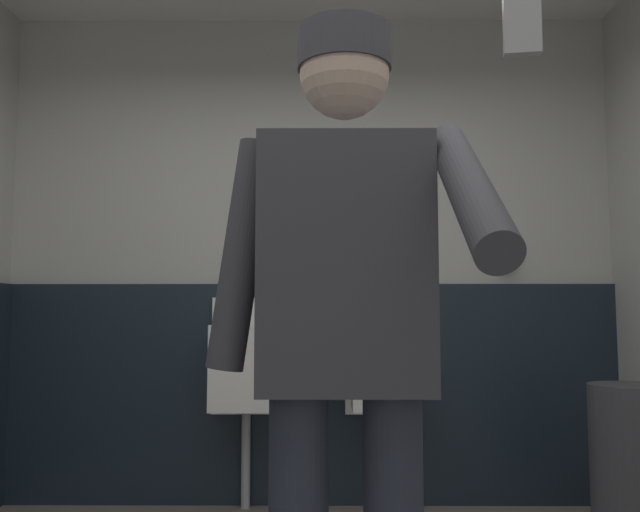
% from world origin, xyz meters
% --- Properties ---
extents(wall_back, '(4.07, 0.12, 2.80)m').
position_xyz_m(wall_back, '(0.00, 1.97, 1.40)').
color(wall_back, '#B2B2AD').
rests_on(wall_back, ground_plane).
extents(wainscot_band_back, '(3.47, 0.03, 1.23)m').
position_xyz_m(wainscot_band_back, '(0.00, 1.90, 0.61)').
color(wainscot_band_back, '#19232D').
rests_on(wainscot_band_back, ground_plane).
extents(urinal_left, '(0.40, 0.34, 1.24)m').
position_xyz_m(urinal_left, '(-0.35, 1.75, 0.78)').
color(urinal_left, white).
rests_on(urinal_left, ground_plane).
extents(urinal_middle, '(0.40, 0.34, 1.24)m').
position_xyz_m(urinal_middle, '(0.40, 1.75, 0.78)').
color(urinal_middle, white).
rests_on(urinal_middle, ground_plane).
extents(privacy_divider_panel, '(0.04, 0.40, 0.90)m').
position_xyz_m(privacy_divider_panel, '(0.02, 1.68, 0.95)').
color(privacy_divider_panel, '#4C4C51').
extents(person, '(0.62, 0.60, 1.76)m').
position_xyz_m(person, '(0.13, -0.27, 1.03)').
color(person, '#2D3342').
rests_on(person, ground_plane).
extents(cell_phone, '(0.06, 0.03, 0.11)m').
position_xyz_m(cell_phone, '(0.40, -0.77, 1.54)').
color(cell_phone, silver).
extents(trash_bin, '(0.35, 0.35, 0.75)m').
position_xyz_m(trash_bin, '(1.41, 1.07, 0.37)').
color(trash_bin, '#38383D').
rests_on(trash_bin, ground_plane).
extents(soap_dispenser, '(0.10, 0.07, 0.18)m').
position_xyz_m(soap_dispenser, '(1.11, 1.87, 1.41)').
color(soap_dispenser, silver).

